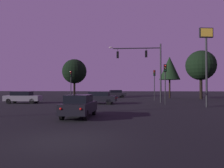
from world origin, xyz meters
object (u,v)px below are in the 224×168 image
(traffic_signal_mast_arm, at_px, (146,62))
(traffic_light_corner_left, at_px, (165,76))
(traffic_light_corner_right, at_px, (154,79))
(car_far_lane, at_px, (115,94))
(car_nearside_lane, at_px, (79,106))
(tree_left_far, at_px, (74,71))
(tree_center_horizon, at_px, (201,65))
(tree_behind_sign, at_px, (170,68))
(store_sign_illuminated, at_px, (206,50))
(car_crossing_left, at_px, (98,97))
(car_crossing_right, at_px, (23,97))
(traffic_light_median, at_px, (71,80))

(traffic_signal_mast_arm, relative_size, traffic_light_corner_left, 1.64)
(traffic_light_corner_right, relative_size, car_far_lane, 1.01)
(traffic_light_corner_right, bearing_deg, car_nearside_lane, -111.29)
(tree_left_far, distance_m, tree_center_horizon, 24.39)
(tree_behind_sign, bearing_deg, traffic_light_corner_left, -102.77)
(store_sign_illuminated, bearing_deg, tree_left_far, 133.05)
(traffic_light_corner_right, relative_size, tree_left_far, 0.60)
(car_crossing_left, bearing_deg, car_far_lane, 86.71)
(car_crossing_right, bearing_deg, traffic_light_median, 49.32)
(car_crossing_left, distance_m, car_crossing_right, 9.81)
(car_far_lane, bearing_deg, tree_center_horizon, -16.04)
(store_sign_illuminated, bearing_deg, traffic_signal_mast_arm, 133.23)
(traffic_light_corner_left, relative_size, car_nearside_lane, 1.17)
(car_crossing_right, bearing_deg, traffic_light_corner_right, 21.54)
(traffic_light_corner_right, distance_m, traffic_light_median, 12.83)
(car_far_lane, distance_m, tree_behind_sign, 11.72)
(traffic_light_corner_left, height_order, car_far_lane, traffic_light_corner_left)
(car_crossing_left, xyz_separation_m, car_far_lane, (0.96, 16.61, 0.00))
(traffic_light_corner_left, relative_size, tree_center_horizon, 0.56)
(traffic_light_corner_right, distance_m, tree_left_far, 18.30)
(car_crossing_left, xyz_separation_m, tree_left_far, (-7.52, 17.11, 4.58))
(traffic_light_corner_left, xyz_separation_m, car_far_lane, (-7.10, 16.89, -2.57))
(tree_left_far, bearing_deg, store_sign_illuminated, -46.95)
(car_far_lane, bearing_deg, store_sign_illuminated, -61.86)
(traffic_light_corner_left, relative_size, car_crossing_left, 1.03)
(traffic_light_corner_left, xyz_separation_m, car_crossing_right, (-17.87, 0.50, -2.57))
(traffic_light_corner_right, height_order, tree_behind_sign, tree_behind_sign)
(traffic_signal_mast_arm, distance_m, tree_center_horizon, 14.12)
(car_crossing_right, bearing_deg, tree_left_far, 82.27)
(traffic_light_corner_left, xyz_separation_m, car_nearside_lane, (-7.69, -11.34, -2.57))
(tree_behind_sign, xyz_separation_m, tree_center_horizon, (4.93, -2.43, 0.23))
(traffic_light_median, distance_m, car_nearside_lane, 18.35)
(store_sign_illuminated, bearing_deg, traffic_light_corner_left, 138.81)
(car_crossing_right, relative_size, tree_behind_sign, 0.59)
(traffic_signal_mast_arm, bearing_deg, car_nearside_lane, -111.87)
(traffic_light_corner_left, distance_m, car_far_lane, 18.50)
(traffic_light_median, xyz_separation_m, tree_left_far, (-2.45, 11.38, 2.15))
(car_nearside_lane, height_order, tree_left_far, tree_left_far)
(tree_left_far, bearing_deg, traffic_light_median, -77.87)
(traffic_signal_mast_arm, xyz_separation_m, traffic_light_corner_left, (2.00, -2.82, -2.03))
(tree_behind_sign, bearing_deg, car_crossing_left, -128.04)
(traffic_light_corner_right, relative_size, tree_center_horizon, 0.55)
(traffic_light_corner_left, bearing_deg, tree_left_far, 131.86)
(car_crossing_left, height_order, tree_left_far, tree_left_far)
(traffic_light_corner_right, bearing_deg, store_sign_illuminated, -69.28)
(traffic_light_corner_left, bearing_deg, traffic_light_median, 155.40)
(traffic_light_corner_left, distance_m, traffic_light_corner_right, 7.42)
(traffic_light_corner_right, height_order, tree_center_horizon, tree_center_horizon)
(car_far_lane, bearing_deg, traffic_signal_mast_arm, -70.07)
(tree_behind_sign, bearing_deg, store_sign_illuminated, -89.21)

